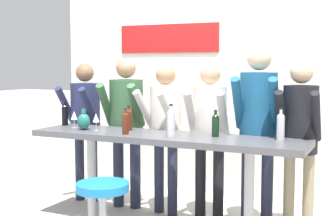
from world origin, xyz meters
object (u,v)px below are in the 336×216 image
at_px(bar_stool, 103,206).
at_px(person_far_left, 85,116).
at_px(tasting_table, 164,148).
at_px(wine_glass_1, 74,116).
at_px(wine_bottle_1, 215,124).
at_px(person_center_left, 165,122).
at_px(wine_bottle_3, 129,119).
at_px(person_right, 300,127).
at_px(wine_bottle_2, 171,122).
at_px(wine_bottle_0, 281,125).
at_px(decorative_vase, 84,121).
at_px(person_center_right, 258,116).
at_px(wine_glass_0, 96,118).
at_px(wine_bottle_5, 125,122).
at_px(person_center, 210,124).
at_px(person_left, 126,116).
at_px(wine_bottle_4, 65,114).

relative_size(bar_stool, person_far_left, 0.38).
xyz_separation_m(tasting_table, bar_stool, (-0.24, -0.71, -0.41)).
bearing_deg(wine_glass_1, bar_stool, -41.71).
height_order(wine_bottle_1, wine_glass_1, wine_bottle_1).
bearing_deg(bar_stool, person_center_left, 89.07).
xyz_separation_m(person_center_left, wine_glass_1, (-0.87, -0.43, 0.07)).
height_order(tasting_table, person_center_left, person_center_left).
bearing_deg(wine_bottle_3, wine_bottle_1, -1.34).
bearing_deg(person_right, wine_bottle_2, -155.37).
relative_size(wine_bottle_0, wine_bottle_2, 0.94).
distance_m(person_center_left, decorative_vase, 0.86).
relative_size(person_center_left, person_center_right, 0.90).
bearing_deg(wine_glass_1, person_far_left, 112.80).
bearing_deg(person_right, wine_glass_0, -168.53).
height_order(tasting_table, wine_bottle_2, wine_bottle_2).
height_order(wine_glass_0, decorative_vase, decorative_vase).
bearing_deg(wine_bottle_5, wine_bottle_3, 113.22).
xyz_separation_m(person_center, decorative_vase, (-1.18, -0.57, 0.03)).
height_order(person_center_right, wine_bottle_2, person_center_right).
distance_m(bar_stool, person_center_left, 1.34).
distance_m(bar_stool, wine_glass_1, 1.32).
xyz_separation_m(wine_bottle_1, wine_glass_1, (-1.59, -0.04, 0.01)).
height_order(person_right, wine_bottle_0, person_right).
distance_m(person_left, wine_bottle_5, 0.75).
distance_m(person_center_left, person_right, 1.43).
bearing_deg(wine_bottle_1, person_left, 160.74).
relative_size(wine_bottle_4, wine_bottle_5, 1.09).
bearing_deg(person_far_left, wine_bottle_3, -27.24).
xyz_separation_m(person_center_right, person_right, (0.41, -0.02, -0.08)).
bearing_deg(wine_bottle_5, wine_bottle_1, 15.01).
bearing_deg(person_right, person_center, 172.92).
distance_m(bar_stool, wine_bottle_0, 1.72).
height_order(person_center_left, wine_bottle_3, person_center_left).
xyz_separation_m(person_left, wine_bottle_1, (1.22, -0.43, 0.02)).
bearing_deg(person_left, person_far_left, 170.15).
bearing_deg(person_far_left, person_right, -2.91).
bearing_deg(wine_bottle_0, wine_glass_0, -174.19).
relative_size(person_left, wine_bottle_1, 6.74).
xyz_separation_m(person_center_right, wine_glass_1, (-1.89, -0.41, -0.05)).
height_order(person_far_left, person_left, person_left).
bearing_deg(wine_bottle_2, wine_glass_0, 175.65).
height_order(wine_bottle_5, wine_glass_1, wine_bottle_5).
bearing_deg(person_center, person_right, -12.15).
relative_size(person_center, wine_bottle_2, 5.30).
distance_m(person_far_left, decorative_vase, 0.70).
height_order(tasting_table, person_far_left, person_far_left).
distance_m(bar_stool, wine_bottle_2, 0.98).
distance_m(person_center, wine_bottle_3, 0.84).
bearing_deg(person_center_right, wine_bottle_3, -170.92).
bearing_deg(bar_stool, decorative_vase, 134.90).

